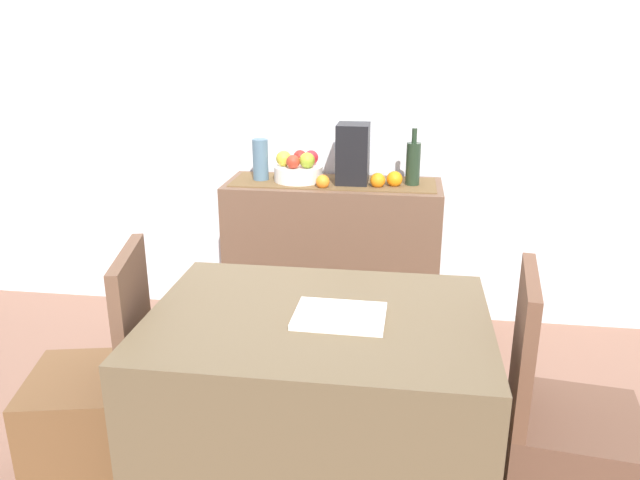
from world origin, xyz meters
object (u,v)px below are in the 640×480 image
(sideboard_console, at_px, (333,258))
(coffee_maker, at_px, (353,154))
(fruit_bowl, at_px, (298,173))
(wine_bottle, at_px, (413,163))
(chair_by_corner, at_px, (564,463))
(open_book, at_px, (340,316))
(chair_near_window, at_px, (97,421))
(ceramic_vase, at_px, (260,160))
(dining_table, at_px, (318,415))

(sideboard_console, distance_m, coffee_maker, 0.58)
(fruit_bowl, xyz_separation_m, coffee_maker, (0.28, 0.00, 0.11))
(wine_bottle, bearing_deg, sideboard_console, -180.00)
(chair_by_corner, bearing_deg, wine_bottle, 110.73)
(open_book, relative_size, chair_near_window, 0.31)
(sideboard_console, xyz_separation_m, chair_by_corner, (0.91, -1.35, -0.15))
(sideboard_console, distance_m, chair_near_window, 1.52)
(sideboard_console, height_order, chair_by_corner, chair_by_corner)
(fruit_bowl, relative_size, ceramic_vase, 1.15)
(dining_table, bearing_deg, wine_bottle, 78.05)
(dining_table, height_order, chair_by_corner, chair_by_corner)
(fruit_bowl, relative_size, chair_by_corner, 0.28)
(fruit_bowl, distance_m, dining_table, 1.48)
(coffee_maker, distance_m, ceramic_vase, 0.48)
(dining_table, relative_size, chair_by_corner, 1.19)
(sideboard_console, relative_size, wine_bottle, 3.83)
(sideboard_console, bearing_deg, fruit_bowl, 180.00)
(wine_bottle, height_order, chair_near_window, wine_bottle)
(coffee_maker, height_order, chair_near_window, coffee_maker)
(open_book, bearing_deg, fruit_bowl, 106.12)
(coffee_maker, bearing_deg, chair_near_window, -120.06)
(wine_bottle, distance_m, open_book, 1.40)
(fruit_bowl, relative_size, open_book, 0.89)
(ceramic_vase, bearing_deg, dining_table, -69.85)
(sideboard_console, distance_m, ceramic_vase, 0.65)
(chair_by_corner, bearing_deg, coffee_maker, 121.09)
(wine_bottle, relative_size, chair_near_window, 0.32)
(ceramic_vase, relative_size, dining_table, 0.20)
(fruit_bowl, bearing_deg, wine_bottle, 0.00)
(fruit_bowl, bearing_deg, coffee_maker, 0.00)
(coffee_maker, height_order, chair_by_corner, coffee_maker)
(dining_table, bearing_deg, fruit_bowl, 102.39)
(wine_bottle, xyz_separation_m, coffee_maker, (-0.30, -0.00, 0.04))
(ceramic_vase, relative_size, chair_near_window, 0.24)
(wine_bottle, bearing_deg, coffee_maker, -180.00)
(coffee_maker, bearing_deg, sideboard_console, 180.00)
(sideboard_console, relative_size, fruit_bowl, 4.45)
(fruit_bowl, bearing_deg, dining_table, -77.61)
(chair_by_corner, bearing_deg, chair_near_window, 179.95)
(wine_bottle, relative_size, dining_table, 0.27)
(dining_table, distance_m, open_book, 0.39)
(fruit_bowl, relative_size, chair_near_window, 0.28)
(ceramic_vase, bearing_deg, fruit_bowl, 0.00)
(coffee_maker, bearing_deg, dining_table, -89.29)
(coffee_maker, xyz_separation_m, chair_by_corner, (0.82, -1.35, -0.72))
(coffee_maker, xyz_separation_m, open_book, (0.09, -1.37, -0.24))
(wine_bottle, distance_m, chair_near_window, 1.86)
(dining_table, distance_m, chair_by_corner, 0.81)
(dining_table, xyz_separation_m, chair_by_corner, (0.80, 0.00, -0.10))
(fruit_bowl, height_order, chair_by_corner, fruit_bowl)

